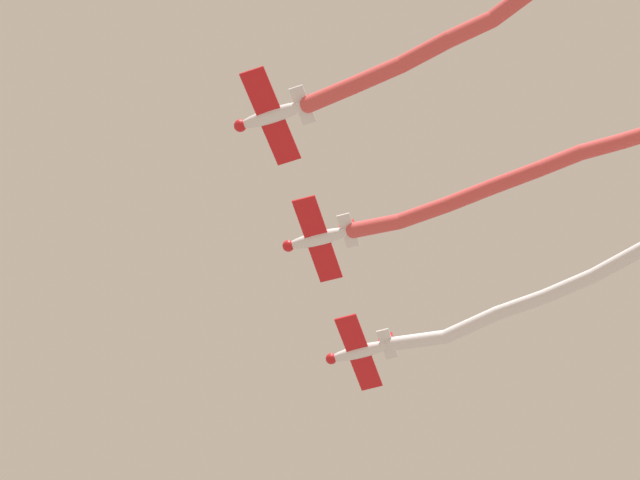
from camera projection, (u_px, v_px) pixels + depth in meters
airplane_lead at (359, 352)px, 72.46m from camera, size 4.84×5.34×1.48m
smoke_trail_lead at (613, 255)px, 67.43m from camera, size 27.01×12.21×2.62m
airplane_left_wing at (318, 238)px, 68.26m from camera, size 4.92×5.27×1.48m
smoke_trail_left_wing at (536, 172)px, 66.83m from camera, size 17.40×15.03×3.25m
airplane_right_wing at (272, 116)px, 63.56m from camera, size 4.80×5.43×1.48m
smoke_trail_right_wing at (490, 11)px, 61.90m from camera, size 19.78×11.08×3.58m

